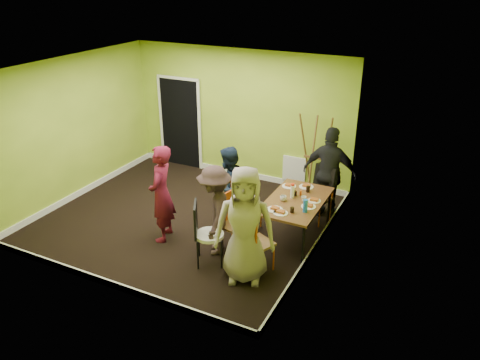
{
  "coord_description": "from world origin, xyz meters",
  "views": [
    {
      "loc": [
        4.29,
        -6.41,
        4.28
      ],
      "look_at": [
        1.12,
        0.0,
        1.02
      ],
      "focal_mm": 35.0,
      "sensor_mm": 36.0,
      "label": 1
    }
  ],
  "objects_px": {
    "dining_table": "(296,203)",
    "person_front_end": "(245,225)",
    "easel": "(315,156)",
    "person_back_end": "(330,173)",
    "blue_bottle": "(305,206)",
    "person_left_near": "(215,211)",
    "chair_left_near": "(230,219)",
    "person_standing": "(161,194)",
    "chair_left_far": "(243,198)",
    "chair_bentwood": "(205,231)",
    "thermos": "(292,192)",
    "orange_bottle": "(301,193)",
    "chair_front_end": "(254,240)",
    "person_left_far": "(228,188)",
    "chair_back_end": "(324,182)"
  },
  "relations": [
    {
      "from": "dining_table",
      "to": "person_left_near",
      "type": "relative_size",
      "value": 0.99
    },
    {
      "from": "easel",
      "to": "chair_front_end",
      "type": "bearing_deg",
      "value": -89.43
    },
    {
      "from": "easel",
      "to": "orange_bottle",
      "type": "distance_m",
      "value": 1.61
    },
    {
      "from": "chair_left_far",
      "to": "person_left_far",
      "type": "relative_size",
      "value": 0.68
    },
    {
      "from": "person_back_end",
      "to": "thermos",
      "type": "bearing_deg",
      "value": 72.88
    },
    {
      "from": "dining_table",
      "to": "person_back_end",
      "type": "relative_size",
      "value": 0.86
    },
    {
      "from": "person_standing",
      "to": "chair_left_far",
      "type": "bearing_deg",
      "value": 114.52
    },
    {
      "from": "blue_bottle",
      "to": "orange_bottle",
      "type": "xyz_separation_m",
      "value": [
        -0.26,
        0.53,
        -0.07
      ]
    },
    {
      "from": "chair_back_end",
      "to": "orange_bottle",
      "type": "distance_m",
      "value": 0.77
    },
    {
      "from": "chair_back_end",
      "to": "easel",
      "type": "height_order",
      "value": "easel"
    },
    {
      "from": "chair_left_near",
      "to": "chair_bentwood",
      "type": "relative_size",
      "value": 0.93
    },
    {
      "from": "chair_front_end",
      "to": "person_back_end",
      "type": "xyz_separation_m",
      "value": [
        0.5,
        2.22,
        0.31
      ]
    },
    {
      "from": "chair_back_end",
      "to": "person_back_end",
      "type": "distance_m",
      "value": 0.19
    },
    {
      "from": "person_left_far",
      "to": "thermos",
      "type": "bearing_deg",
      "value": 90.71
    },
    {
      "from": "dining_table",
      "to": "chair_front_end",
      "type": "height_order",
      "value": "chair_front_end"
    },
    {
      "from": "chair_bentwood",
      "to": "person_back_end",
      "type": "distance_m",
      "value": 2.68
    },
    {
      "from": "easel",
      "to": "person_front_end",
      "type": "xyz_separation_m",
      "value": [
        -0.02,
        -3.17,
        0.05
      ]
    },
    {
      "from": "person_left_far",
      "to": "person_left_near",
      "type": "relative_size",
      "value": 0.99
    },
    {
      "from": "thermos",
      "to": "person_left_near",
      "type": "relative_size",
      "value": 0.15
    },
    {
      "from": "person_left_far",
      "to": "person_front_end",
      "type": "xyz_separation_m",
      "value": [
        0.95,
        -1.3,
        0.15
      ]
    },
    {
      "from": "chair_left_near",
      "to": "chair_back_end",
      "type": "relative_size",
      "value": 0.94
    },
    {
      "from": "chair_left_far",
      "to": "chair_front_end",
      "type": "relative_size",
      "value": 1.01
    },
    {
      "from": "chair_left_near",
      "to": "person_back_end",
      "type": "bearing_deg",
      "value": 158.5
    },
    {
      "from": "chair_left_near",
      "to": "chair_back_end",
      "type": "xyz_separation_m",
      "value": [
        1.06,
        1.68,
        0.18
      ]
    },
    {
      "from": "person_back_end",
      "to": "blue_bottle",
      "type": "bearing_deg",
      "value": 92.69
    },
    {
      "from": "easel",
      "to": "person_back_end",
      "type": "relative_size",
      "value": 0.99
    },
    {
      "from": "dining_table",
      "to": "chair_left_near",
      "type": "relative_size",
      "value": 1.55
    },
    {
      "from": "person_left_far",
      "to": "orange_bottle",
      "type": "bearing_deg",
      "value": 96.98
    },
    {
      "from": "chair_back_end",
      "to": "thermos",
      "type": "relative_size",
      "value": 4.52
    },
    {
      "from": "orange_bottle",
      "to": "person_left_far",
      "type": "xyz_separation_m",
      "value": [
        -1.24,
        -0.28,
        -0.04
      ]
    },
    {
      "from": "blue_bottle",
      "to": "orange_bottle",
      "type": "relative_size",
      "value": 2.6
    },
    {
      "from": "chair_back_end",
      "to": "orange_bottle",
      "type": "xyz_separation_m",
      "value": [
        -0.19,
        -0.74,
        0.07
      ]
    },
    {
      "from": "chair_front_end",
      "to": "person_left_near",
      "type": "height_order",
      "value": "person_left_near"
    },
    {
      "from": "blue_bottle",
      "to": "person_front_end",
      "type": "relative_size",
      "value": 0.12
    },
    {
      "from": "chair_left_near",
      "to": "person_left_far",
      "type": "bearing_deg",
      "value": -139.76
    },
    {
      "from": "dining_table",
      "to": "person_front_end",
      "type": "height_order",
      "value": "person_front_end"
    },
    {
      "from": "dining_table",
      "to": "chair_bentwood",
      "type": "bearing_deg",
      "value": -128.32
    },
    {
      "from": "chair_back_end",
      "to": "blue_bottle",
      "type": "distance_m",
      "value": 1.29
    },
    {
      "from": "person_front_end",
      "to": "chair_left_near",
      "type": "bearing_deg",
      "value": 111.03
    },
    {
      "from": "chair_left_near",
      "to": "person_left_near",
      "type": "bearing_deg",
      "value": -26.02
    },
    {
      "from": "easel",
      "to": "person_standing",
      "type": "distance_m",
      "value": 3.27
    },
    {
      "from": "chair_bentwood",
      "to": "thermos",
      "type": "relative_size",
      "value": 4.58
    },
    {
      "from": "chair_left_near",
      "to": "blue_bottle",
      "type": "bearing_deg",
      "value": 120.1
    },
    {
      "from": "person_left_near",
      "to": "thermos",
      "type": "bearing_deg",
      "value": 112.01
    },
    {
      "from": "chair_left_far",
      "to": "chair_left_near",
      "type": "bearing_deg",
      "value": 16.86
    },
    {
      "from": "dining_table",
      "to": "person_left_far",
      "type": "xyz_separation_m",
      "value": [
        -1.23,
        -0.08,
        0.05
      ]
    },
    {
      "from": "dining_table",
      "to": "easel",
      "type": "height_order",
      "value": "easel"
    },
    {
      "from": "chair_back_end",
      "to": "orange_bottle",
      "type": "relative_size",
      "value": 12.35
    },
    {
      "from": "chair_back_end",
      "to": "person_standing",
      "type": "height_order",
      "value": "person_standing"
    },
    {
      "from": "thermos",
      "to": "person_front_end",
      "type": "height_order",
      "value": "person_front_end"
    }
  ]
}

